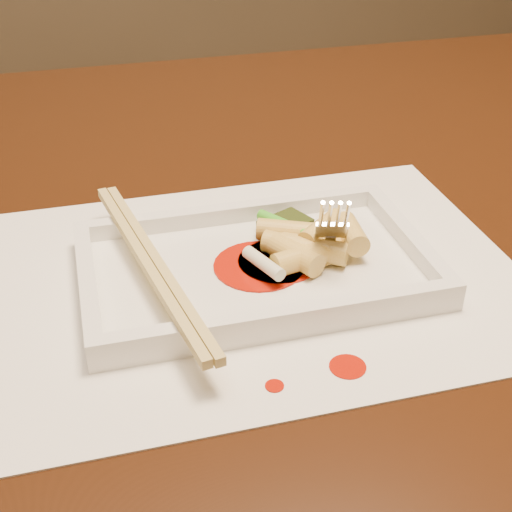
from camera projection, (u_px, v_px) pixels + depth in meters
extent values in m
cube|color=black|center=(167.00, 242.00, 0.62)|extent=(1.40, 0.90, 0.04)
cylinder|color=black|center=(497.00, 270.00, 1.26)|extent=(0.07, 0.07, 0.71)
cube|color=white|center=(256.00, 277.00, 0.54)|extent=(0.40, 0.30, 0.00)
cylinder|color=#B31505|center=(348.00, 367.00, 0.45)|extent=(0.02, 0.02, 0.00)
cylinder|color=#B31505|center=(275.00, 386.00, 0.44)|extent=(0.01, 0.01, 0.00)
cube|color=white|center=(256.00, 272.00, 0.54)|extent=(0.26, 0.16, 0.01)
cube|color=white|center=(233.00, 213.00, 0.59)|extent=(0.26, 0.01, 0.01)
cube|color=white|center=(285.00, 318.00, 0.47)|extent=(0.26, 0.01, 0.01)
cube|color=white|center=(88.00, 284.00, 0.51)|extent=(0.01, 0.14, 0.01)
cube|color=white|center=(408.00, 237.00, 0.56)|extent=(0.01, 0.14, 0.01)
cube|color=black|center=(285.00, 227.00, 0.57)|extent=(0.05, 0.04, 0.01)
cylinder|color=#EAEACC|center=(264.00, 263.00, 0.52)|extent=(0.02, 0.04, 0.01)
cylinder|color=green|center=(301.00, 232.00, 0.56)|extent=(0.05, 0.08, 0.01)
cube|color=tan|center=(145.00, 263.00, 0.51)|extent=(0.05, 0.24, 0.01)
cube|color=tan|center=(157.00, 261.00, 0.51)|extent=(0.05, 0.24, 0.01)
cylinder|color=#B31505|center=(259.00, 266.00, 0.54)|extent=(0.07, 0.07, 0.00)
cylinder|color=#B31505|center=(279.00, 261.00, 0.54)|extent=(0.06, 0.06, 0.00)
cylinder|color=#E8D26C|center=(301.00, 259.00, 0.53)|extent=(0.05, 0.03, 0.02)
cylinder|color=#E8D26C|center=(296.00, 255.00, 0.53)|extent=(0.04, 0.05, 0.02)
cylinder|color=#E8D26C|center=(351.00, 234.00, 0.55)|extent=(0.02, 0.04, 0.02)
cylinder|color=#E8D26C|center=(332.00, 243.00, 0.55)|extent=(0.04, 0.04, 0.02)
cylinder|color=#E8D26C|center=(314.00, 249.00, 0.54)|extent=(0.05, 0.04, 0.02)
cylinder|color=#E8D26C|center=(322.00, 230.00, 0.55)|extent=(0.05, 0.04, 0.02)
cylinder|color=#E8D26C|center=(289.00, 232.00, 0.56)|extent=(0.05, 0.04, 0.02)
cylinder|color=#E8D26C|center=(288.00, 246.00, 0.54)|extent=(0.04, 0.04, 0.02)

